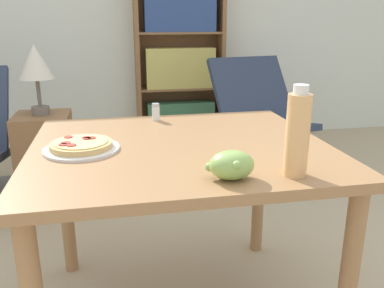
{
  "coord_description": "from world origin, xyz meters",
  "views": [
    {
      "loc": [
        -0.32,
        -1.41,
        1.2
      ],
      "look_at": [
        -0.08,
        -0.2,
        0.81
      ],
      "focal_mm": 38.0,
      "sensor_mm": 36.0,
      "label": 1
    }
  ],
  "objects_px": {
    "pizza_on_plate": "(81,146)",
    "table_lamp": "(36,65)",
    "grape_bunch": "(231,165)",
    "lounge_chair_far": "(260,134)",
    "side_table": "(46,160)",
    "salt_shaker": "(156,112)",
    "bookshelf": "(180,66)",
    "drink_bottle": "(297,134)"
  },
  "relations": [
    {
      "from": "grape_bunch",
      "to": "drink_bottle",
      "type": "relative_size",
      "value": 0.52
    },
    {
      "from": "lounge_chair_far",
      "to": "drink_bottle",
      "type": "bearing_deg",
      "value": -118.41
    },
    {
      "from": "bookshelf",
      "to": "drink_bottle",
      "type": "bearing_deg",
      "value": -92.7
    },
    {
      "from": "bookshelf",
      "to": "grape_bunch",
      "type": "bearing_deg",
      "value": -96.59
    },
    {
      "from": "pizza_on_plate",
      "to": "bookshelf",
      "type": "xyz_separation_m",
      "value": [
        0.77,
        2.48,
        -0.01
      ]
    },
    {
      "from": "salt_shaker",
      "to": "table_lamp",
      "type": "relative_size",
      "value": 0.18
    },
    {
      "from": "lounge_chair_far",
      "to": "side_table",
      "type": "xyz_separation_m",
      "value": [
        -1.62,
        -0.39,
        0.02
      ]
    },
    {
      "from": "pizza_on_plate",
      "to": "grape_bunch",
      "type": "bearing_deg",
      "value": -38.91
    },
    {
      "from": "grape_bunch",
      "to": "table_lamp",
      "type": "height_order",
      "value": "table_lamp"
    },
    {
      "from": "grape_bunch",
      "to": "lounge_chair_far",
      "type": "relative_size",
      "value": 0.16
    },
    {
      "from": "pizza_on_plate",
      "to": "table_lamp",
      "type": "distance_m",
      "value": 1.29
    },
    {
      "from": "drink_bottle",
      "to": "bookshelf",
      "type": "distance_m",
      "value": 2.85
    },
    {
      "from": "pizza_on_plate",
      "to": "table_lamp",
      "type": "relative_size",
      "value": 0.61
    },
    {
      "from": "pizza_on_plate",
      "to": "bookshelf",
      "type": "height_order",
      "value": "bookshelf"
    },
    {
      "from": "bookshelf",
      "to": "table_lamp",
      "type": "height_order",
      "value": "bookshelf"
    },
    {
      "from": "pizza_on_plate",
      "to": "side_table",
      "type": "xyz_separation_m",
      "value": [
        -0.33,
        1.24,
        -0.46
      ]
    },
    {
      "from": "salt_shaker",
      "to": "side_table",
      "type": "bearing_deg",
      "value": 126.97
    },
    {
      "from": "lounge_chair_far",
      "to": "bookshelf",
      "type": "relative_size",
      "value": 0.55
    },
    {
      "from": "grape_bunch",
      "to": "table_lamp",
      "type": "xyz_separation_m",
      "value": [
        -0.77,
        1.6,
        0.13
      ]
    },
    {
      "from": "drink_bottle",
      "to": "side_table",
      "type": "xyz_separation_m",
      "value": [
        -0.97,
        1.61,
        -0.57
      ]
    },
    {
      "from": "grape_bunch",
      "to": "lounge_chair_far",
      "type": "xyz_separation_m",
      "value": [
        0.85,
        1.99,
        -0.51
      ]
    },
    {
      "from": "bookshelf",
      "to": "side_table",
      "type": "height_order",
      "value": "bookshelf"
    },
    {
      "from": "lounge_chair_far",
      "to": "bookshelf",
      "type": "xyz_separation_m",
      "value": [
        -0.52,
        0.85,
        0.47
      ]
    },
    {
      "from": "grape_bunch",
      "to": "side_table",
      "type": "height_order",
      "value": "grape_bunch"
    },
    {
      "from": "lounge_chair_far",
      "to": "bookshelf",
      "type": "bearing_deg",
      "value": 111.52
    },
    {
      "from": "grape_bunch",
      "to": "side_table",
      "type": "relative_size",
      "value": 0.23
    },
    {
      "from": "drink_bottle",
      "to": "table_lamp",
      "type": "xyz_separation_m",
      "value": [
        -0.97,
        1.61,
        0.04
      ]
    },
    {
      "from": "salt_shaker",
      "to": "side_table",
      "type": "xyz_separation_m",
      "value": [
        -0.64,
        0.85,
        -0.48
      ]
    },
    {
      "from": "lounge_chair_far",
      "to": "bookshelf",
      "type": "height_order",
      "value": "bookshelf"
    },
    {
      "from": "bookshelf",
      "to": "table_lamp",
      "type": "xyz_separation_m",
      "value": [
        -1.1,
        -1.24,
        0.16
      ]
    },
    {
      "from": "grape_bunch",
      "to": "lounge_chair_far",
      "type": "distance_m",
      "value": 2.22
    },
    {
      "from": "pizza_on_plate",
      "to": "table_lamp",
      "type": "height_order",
      "value": "table_lamp"
    },
    {
      "from": "lounge_chair_far",
      "to": "side_table",
      "type": "bearing_deg",
      "value": -176.65
    },
    {
      "from": "salt_shaker",
      "to": "side_table",
      "type": "height_order",
      "value": "salt_shaker"
    },
    {
      "from": "lounge_chair_far",
      "to": "table_lamp",
      "type": "xyz_separation_m",
      "value": [
        -1.62,
        -0.39,
        0.63
      ]
    },
    {
      "from": "pizza_on_plate",
      "to": "side_table",
      "type": "height_order",
      "value": "pizza_on_plate"
    },
    {
      "from": "salt_shaker",
      "to": "bookshelf",
      "type": "height_order",
      "value": "bookshelf"
    },
    {
      "from": "salt_shaker",
      "to": "bookshelf",
      "type": "xyz_separation_m",
      "value": [
        0.46,
        2.09,
        -0.03
      ]
    },
    {
      "from": "grape_bunch",
      "to": "side_table",
      "type": "distance_m",
      "value": 1.84
    },
    {
      "from": "salt_shaker",
      "to": "lounge_chair_far",
      "type": "bearing_deg",
      "value": 51.57
    },
    {
      "from": "side_table",
      "to": "table_lamp",
      "type": "height_order",
      "value": "table_lamp"
    },
    {
      "from": "table_lamp",
      "to": "pizza_on_plate",
      "type": "bearing_deg",
      "value": -74.95
    }
  ]
}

